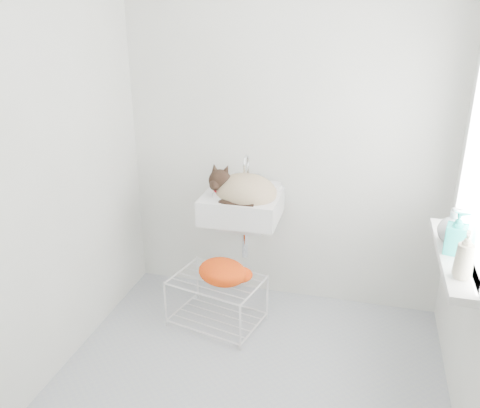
% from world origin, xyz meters
% --- Properties ---
extents(floor, '(2.20, 2.00, 0.02)m').
position_xyz_m(floor, '(0.00, 0.00, 0.00)').
color(floor, '#A7ABB0').
rests_on(floor, ground).
extents(back_wall, '(2.20, 0.02, 2.50)m').
position_xyz_m(back_wall, '(0.00, 1.00, 1.25)').
color(back_wall, white).
rests_on(back_wall, ground).
extents(left_wall, '(0.02, 2.00, 2.50)m').
position_xyz_m(left_wall, '(-1.10, 0.00, 1.25)').
color(left_wall, white).
rests_on(left_wall, ground).
extents(windowsill, '(0.16, 0.88, 0.04)m').
position_xyz_m(windowsill, '(1.01, 0.20, 0.83)').
color(windowsill, white).
rests_on(windowsill, right_wall).
extents(sink, '(0.50, 0.44, 0.20)m').
position_xyz_m(sink, '(-0.23, 0.74, 0.85)').
color(sink, white).
rests_on(sink, back_wall).
extents(faucet, '(0.18, 0.13, 0.18)m').
position_xyz_m(faucet, '(-0.23, 0.92, 0.99)').
color(faucet, silver).
rests_on(faucet, sink).
extents(cat, '(0.48, 0.43, 0.27)m').
position_xyz_m(cat, '(-0.22, 0.72, 0.89)').
color(cat, tan).
rests_on(cat, sink).
extents(wire_rack, '(0.63, 0.51, 0.34)m').
position_xyz_m(wire_rack, '(-0.34, 0.50, 0.15)').
color(wire_rack, silver).
rests_on(wire_rack, floor).
extents(towel, '(0.41, 0.36, 0.14)m').
position_xyz_m(towel, '(-0.29, 0.48, 0.37)').
color(towel, '#D66900').
rests_on(towel, wire_rack).
extents(bottle_a, '(0.09, 0.09, 0.19)m').
position_xyz_m(bottle_a, '(1.00, -0.05, 0.85)').
color(bottle_a, beige).
rests_on(bottle_a, windowsill).
extents(bottle_b, '(0.12, 0.12, 0.22)m').
position_xyz_m(bottle_b, '(1.00, 0.20, 0.85)').
color(bottle_b, '#19A69C').
rests_on(bottle_b, windowsill).
extents(bottle_c, '(0.17, 0.17, 0.19)m').
position_xyz_m(bottle_c, '(1.00, 0.33, 0.85)').
color(bottle_c, '#B6B7BC').
rests_on(bottle_c, windowsill).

